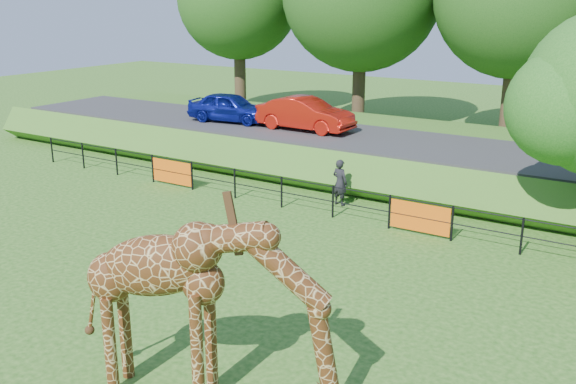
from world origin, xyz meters
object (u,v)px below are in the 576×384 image
object	(u,v)px
giraffe	(211,311)
visitor	(340,182)
car_blue	(230,107)
car_red	(305,114)

from	to	relation	value
giraffe	visitor	xyz separation A→B (m)	(-3.38, 11.25, -0.93)
giraffe	visitor	size ratio (longest dim) A/B	2.99
car_blue	visitor	world-z (taller)	car_blue
car_blue	car_red	distance (m)	3.98
visitor	giraffe	bearing A→B (deg)	118.05
giraffe	car_red	distance (m)	17.67
car_blue	visitor	bearing A→B (deg)	-126.57
car_blue	visitor	distance (m)	9.44
giraffe	car_red	bearing A→B (deg)	97.74
giraffe	car_blue	bearing A→B (deg)	108.49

